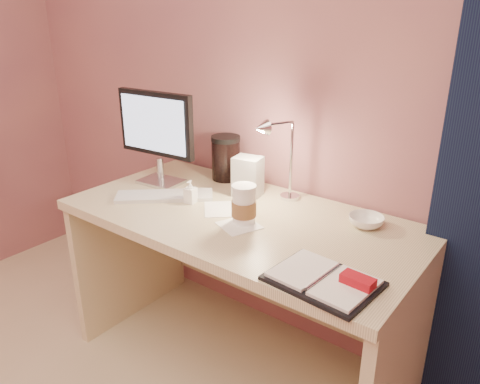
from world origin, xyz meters
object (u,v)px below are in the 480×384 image
Objects in this scene: keyboard at (165,196)px; coffee_cup at (244,205)px; planner at (326,280)px; desk_lamp at (289,154)px; lotion_bottle at (190,192)px; product_box at (248,177)px; dark_jar at (226,160)px; bowl at (366,221)px; monitor at (157,130)px; desk at (251,258)px.

coffee_cup reaches higher than keyboard.
planner is 0.92× the size of desk_lamp.
product_box reaches higher than lotion_bottle.
keyboard is at bearing -99.89° from dark_jar.
keyboard is at bearing -162.08° from bowl.
dark_jar is 1.08× the size of product_box.
dark_jar is at bearing 173.39° from bowl.
monitor is at bearing 168.25° from planner.
monitor is 2.80× the size of coffee_cup.
lotion_bottle is (-0.67, -0.23, 0.03)m from bowl.
product_box is at bearing 123.49° from coffee_cup.
coffee_cup is 0.28m from desk_lamp.
coffee_cup is at bearing -40.73° from keyboard.
desk is 0.47m from desk_lamp.
coffee_cup is at bearing -67.56° from product_box.
lotion_bottle reaches higher than desk.
desk_lamp is at bearing -10.40° from product_box.
coffee_cup is 0.27m from product_box.
coffee_cup is 0.81× the size of dark_jar.
bowl is at bearing -8.73° from product_box.
desk_lamp is (0.34, 0.21, 0.17)m from lotion_bottle.
desk_lamp reaches higher than bowl.
lotion_bottle is 0.52× the size of dark_jar.
coffee_cup is at bearing -43.16° from dark_jar.
monitor is 0.30m from keyboard.
desk_lamp is at bearing 47.16° from desk.
monitor reaches higher than desk_lamp.
desk is 0.63m from planner.
planner is at bearing -21.31° from monitor.
bowl is 0.74m from dark_jar.
keyboard is 4.20× the size of lotion_bottle.
product_box is at bearing -0.11° from keyboard.
desk is 10.84× the size of bowl.
coffee_cup is 0.29m from lotion_bottle.
planner reaches higher than bowl.
product_box reaches higher than coffee_cup.
lotion_bottle is 0.32m from dark_jar.
coffee_cup is (0.56, -0.11, -0.18)m from monitor.
desk is 0.69m from monitor.
keyboard is at bearing -128.57° from desk_lamp.
desk_lamp reaches higher than lotion_bottle.
lotion_bottle is at bearing -135.21° from product_box.
desk_lamp reaches higher than product_box.
desk is 3.98× the size of desk_lamp.
desk_lamp is at bearing 31.80° from lotion_bottle.
desk_lamp is (0.46, 0.24, 0.21)m from keyboard.
coffee_cup is at bearing -146.44° from bowl.
keyboard is at bearing 172.84° from planner.
desk_lamp is (0.05, 0.23, 0.15)m from coffee_cup.
desk_lamp reaches higher than dark_jar.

